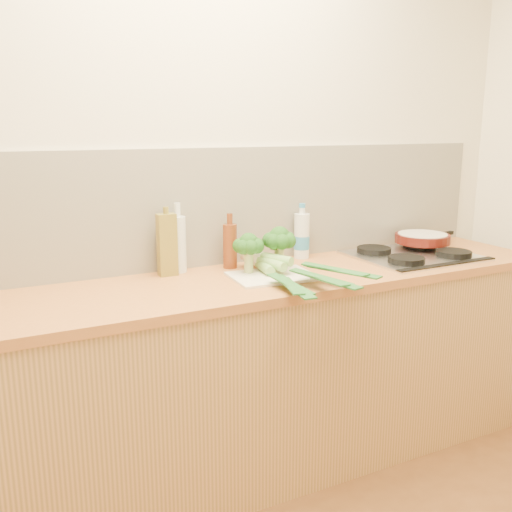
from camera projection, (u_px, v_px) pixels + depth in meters
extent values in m
plane|color=beige|center=(197.00, 180.00, 2.56)|extent=(3.50, 0.00, 3.50)
cube|color=silver|center=(199.00, 209.00, 2.58)|extent=(3.20, 0.02, 0.54)
cube|color=tan|center=(227.00, 385.00, 2.49)|extent=(3.20, 0.60, 0.86)
cube|color=#B57035|center=(225.00, 286.00, 2.39)|extent=(3.20, 0.62, 0.04)
cube|color=silver|center=(413.00, 256.00, 2.83)|extent=(0.58, 0.50, 0.01)
cube|color=black|center=(447.00, 264.00, 2.63)|extent=(0.58, 0.04, 0.01)
cylinder|color=black|center=(406.00, 260.00, 2.66)|extent=(0.17, 0.17, 0.03)
cylinder|color=black|center=(454.00, 254.00, 2.79)|extent=(0.17, 0.17, 0.03)
cylinder|color=black|center=(374.00, 250.00, 2.87)|extent=(0.17, 0.17, 0.03)
cylinder|color=black|center=(419.00, 245.00, 3.00)|extent=(0.17, 0.17, 0.03)
cube|color=white|center=(273.00, 276.00, 2.45)|extent=(0.37, 0.28, 0.01)
cylinder|color=#9CAF66|center=(249.00, 263.00, 2.48)|extent=(0.04, 0.04, 0.08)
sphere|color=#153C10|center=(249.00, 243.00, 2.46)|extent=(0.08, 0.08, 0.08)
sphere|color=#153C10|center=(257.00, 245.00, 2.48)|extent=(0.06, 0.06, 0.06)
sphere|color=#153C10|center=(251.00, 244.00, 2.50)|extent=(0.06, 0.06, 0.06)
sphere|color=#153C10|center=(243.00, 244.00, 2.49)|extent=(0.06, 0.06, 0.06)
sphere|color=#153C10|center=(240.00, 246.00, 2.46)|extent=(0.06, 0.06, 0.06)
sphere|color=#153C10|center=(243.00, 247.00, 2.43)|extent=(0.06, 0.06, 0.06)
sphere|color=#153C10|center=(251.00, 248.00, 2.42)|extent=(0.06, 0.06, 0.06)
sphere|color=#153C10|center=(257.00, 247.00, 2.44)|extent=(0.06, 0.06, 0.06)
cylinder|color=#9CAF66|center=(279.00, 259.00, 2.54)|extent=(0.04, 0.04, 0.09)
sphere|color=#153C10|center=(279.00, 237.00, 2.51)|extent=(0.09, 0.09, 0.09)
sphere|color=#153C10|center=(288.00, 239.00, 2.54)|extent=(0.07, 0.07, 0.07)
sphere|color=#153C10|center=(281.00, 238.00, 2.56)|extent=(0.07, 0.07, 0.07)
sphere|color=#153C10|center=(273.00, 239.00, 2.55)|extent=(0.07, 0.07, 0.07)
sphere|color=#153C10|center=(270.00, 240.00, 2.52)|extent=(0.07, 0.07, 0.07)
sphere|color=#153C10|center=(274.00, 242.00, 2.48)|extent=(0.07, 0.07, 0.07)
sphere|color=#153C10|center=(282.00, 242.00, 2.48)|extent=(0.07, 0.07, 0.07)
sphere|color=#153C10|center=(288.00, 241.00, 2.50)|extent=(0.07, 0.07, 0.07)
cylinder|color=white|center=(255.00, 261.00, 2.60)|extent=(0.06, 0.13, 0.04)
cylinder|color=#7CB058|center=(265.00, 268.00, 2.48)|extent=(0.06, 0.16, 0.04)
cube|color=#1C4F21|center=(291.00, 286.00, 2.20)|extent=(0.14, 0.30, 0.02)
cube|color=#1C4F21|center=(293.00, 286.00, 2.18)|extent=(0.10, 0.34, 0.01)
cube|color=#1C4F21|center=(290.00, 284.00, 2.21)|extent=(0.06, 0.28, 0.02)
cylinder|color=white|center=(252.00, 258.00, 2.58)|extent=(0.06, 0.14, 0.04)
cylinder|color=#7CB058|center=(272.00, 264.00, 2.47)|extent=(0.07, 0.17, 0.04)
cube|color=#1C4F21|center=(323.00, 279.00, 2.23)|extent=(0.05, 0.30, 0.02)
cube|color=#1C4F21|center=(326.00, 279.00, 2.22)|extent=(0.12, 0.34, 0.01)
cube|color=#1C4F21|center=(321.00, 277.00, 2.24)|extent=(0.15, 0.28, 0.02)
cylinder|color=white|center=(253.00, 255.00, 2.56)|extent=(0.09, 0.13, 0.04)
cylinder|color=#7CB058|center=(277.00, 259.00, 2.48)|extent=(0.10, 0.16, 0.04)
cube|color=#1C4F21|center=(337.00, 270.00, 2.29)|extent=(0.11, 0.30, 0.02)
cube|color=#1C4F21|center=(341.00, 271.00, 2.27)|extent=(0.18, 0.33, 0.01)
cube|color=#1C4F21|center=(335.00, 269.00, 2.29)|extent=(0.20, 0.26, 0.02)
cylinder|color=#46110B|center=(422.00, 238.00, 2.97)|extent=(0.28, 0.28, 0.05)
cylinder|color=beige|center=(423.00, 234.00, 2.97)|extent=(0.25, 0.25, 0.00)
cube|color=black|center=(445.00, 234.00, 3.10)|extent=(0.14, 0.05, 0.02)
cube|color=olive|center=(167.00, 245.00, 2.45)|extent=(0.08, 0.05, 0.27)
cylinder|color=olive|center=(166.00, 210.00, 2.42)|extent=(0.02, 0.02, 0.03)
cylinder|color=silver|center=(178.00, 244.00, 2.51)|extent=(0.07, 0.07, 0.25)
cylinder|color=silver|center=(177.00, 210.00, 2.48)|extent=(0.03, 0.03, 0.06)
cylinder|color=#652E13|center=(230.00, 246.00, 2.59)|extent=(0.06, 0.06, 0.20)
cylinder|color=#652E13|center=(230.00, 219.00, 2.56)|extent=(0.03, 0.03, 0.05)
cylinder|color=silver|center=(302.00, 236.00, 2.79)|extent=(0.08, 0.08, 0.22)
cylinder|color=silver|center=(302.00, 211.00, 2.76)|extent=(0.03, 0.03, 0.03)
cylinder|color=teal|center=(302.00, 242.00, 2.79)|extent=(0.08, 0.08, 0.07)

